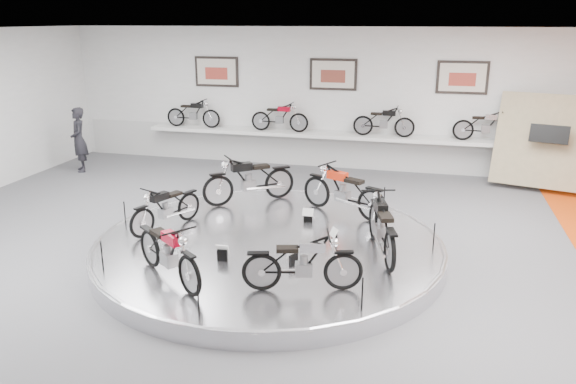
% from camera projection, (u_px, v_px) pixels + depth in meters
% --- Properties ---
extents(floor, '(16.00, 16.00, 0.00)m').
position_uv_depth(floor, '(265.00, 261.00, 10.16)').
color(floor, '#555557').
rests_on(floor, ground).
extents(ceiling, '(16.00, 16.00, 0.00)m').
position_uv_depth(ceiling, '(262.00, 32.00, 8.98)').
color(ceiling, white).
rests_on(ceiling, wall_back).
extents(wall_back, '(16.00, 0.00, 16.00)m').
position_uv_depth(wall_back, '(333.00, 99.00, 16.05)').
color(wall_back, silver).
rests_on(wall_back, floor).
extents(dado_band, '(15.68, 0.04, 1.10)m').
position_uv_depth(dado_band, '(332.00, 149.00, 16.46)').
color(dado_band, '#BCBCBA').
rests_on(dado_band, floor).
extents(display_platform, '(6.40, 6.40, 0.30)m').
position_uv_depth(display_platform, '(269.00, 247.00, 10.39)').
color(display_platform, silver).
rests_on(display_platform, floor).
extents(platform_rim, '(6.40, 6.40, 0.10)m').
position_uv_depth(platform_rim, '(269.00, 241.00, 10.36)').
color(platform_rim, '#B2B2BA').
rests_on(platform_rim, display_platform).
extents(shelf, '(11.00, 0.55, 0.10)m').
position_uv_depth(shelf, '(330.00, 136.00, 16.07)').
color(shelf, silver).
rests_on(shelf, wall_back).
extents(poster_left, '(1.35, 0.06, 0.88)m').
position_uv_depth(poster_left, '(217.00, 72.00, 16.62)').
color(poster_left, beige).
rests_on(poster_left, wall_back).
extents(poster_center, '(1.35, 0.06, 0.88)m').
position_uv_depth(poster_center, '(333.00, 74.00, 15.81)').
color(poster_center, beige).
rests_on(poster_center, wall_back).
extents(poster_right, '(1.35, 0.06, 0.88)m').
position_uv_depth(poster_right, '(462.00, 77.00, 14.99)').
color(poster_right, beige).
rests_on(poster_right, wall_back).
extents(display_panel, '(2.56, 1.52, 2.30)m').
position_uv_depth(display_panel, '(545.00, 141.00, 14.14)').
color(display_panel, tan).
rests_on(display_panel, floor).
extents(shelf_bike_a, '(1.22, 0.43, 0.73)m').
position_uv_depth(shelf_bike_a, '(193.00, 115.00, 16.93)').
color(shelf_bike_a, black).
rests_on(shelf_bike_a, shelf).
extents(shelf_bike_b, '(1.22, 0.43, 0.73)m').
position_uv_depth(shelf_bike_b, '(280.00, 119.00, 16.30)').
color(shelf_bike_b, maroon).
rests_on(shelf_bike_b, shelf).
extents(shelf_bike_c, '(1.22, 0.43, 0.73)m').
position_uv_depth(shelf_bike_c, '(384.00, 123.00, 15.60)').
color(shelf_bike_c, black).
rests_on(shelf_bike_c, shelf).
extents(shelf_bike_d, '(1.22, 0.43, 0.73)m').
position_uv_depth(shelf_bike_d, '(486.00, 128.00, 14.97)').
color(shelf_bike_d, '#BAB9BE').
rests_on(shelf_bike_d, shelf).
extents(bike_a, '(1.09, 1.87, 1.04)m').
position_uv_depth(bike_a, '(382.00, 226.00, 9.59)').
color(bike_a, black).
rests_on(bike_a, display_platform).
extents(bike_b, '(1.85, 1.35, 1.03)m').
position_uv_depth(bike_b, '(344.00, 190.00, 11.58)').
color(bike_b, red).
rests_on(bike_b, display_platform).
extents(bike_c, '(1.82, 1.63, 1.07)m').
position_uv_depth(bike_c, '(249.00, 179.00, 12.32)').
color(bike_c, black).
rests_on(bike_c, display_platform).
extents(bike_d, '(1.05, 1.58, 0.88)m').
position_uv_depth(bike_d, '(166.00, 207.00, 10.78)').
color(bike_d, black).
rests_on(bike_d, display_platform).
extents(bike_e, '(1.65, 1.45, 0.96)m').
position_uv_depth(bike_e, '(168.00, 252.00, 8.62)').
color(bike_e, maroon).
rests_on(bike_e, display_platform).
extents(bike_f, '(1.62, 0.92, 0.90)m').
position_uv_depth(bike_f, '(303.00, 262.00, 8.31)').
color(bike_f, '#BAB9BE').
rests_on(bike_f, display_platform).
extents(visitor, '(0.76, 0.80, 1.83)m').
position_uv_depth(visitor, '(79.00, 140.00, 15.91)').
color(visitor, black).
rests_on(visitor, floor).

